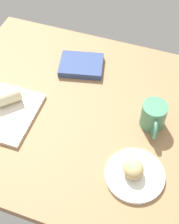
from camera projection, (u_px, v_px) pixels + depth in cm
name	position (u px, v px, depth cm)	size (l,w,h in cm)	color
dining_table	(79.00, 113.00, 127.17)	(110.00, 90.00, 4.00)	#9E754C
round_plate	(135.00, 175.00, 107.70)	(20.33, 20.33, 1.40)	white
scone_pastry	(133.00, 169.00, 105.28)	(7.86, 6.83, 5.58)	tan
square_plate	(2.00, 112.00, 124.11)	(25.94, 25.94, 1.60)	silver
breakfast_wrap	(6.00, 97.00, 123.72)	(6.09, 6.09, 11.12)	beige
book_stack	(81.00, 65.00, 139.12)	(21.25, 18.07, 2.88)	#33477F
coffee_mug	(154.00, 116.00, 117.35)	(9.34, 14.52, 10.30)	#4C8C6B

